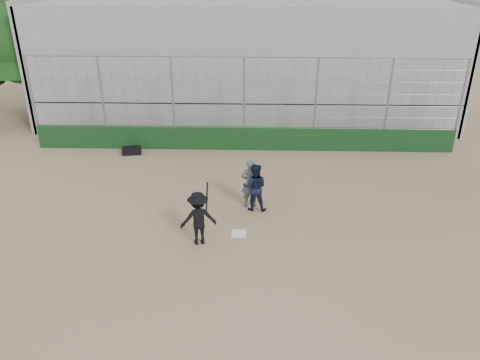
{
  "coord_description": "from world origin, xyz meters",
  "views": [
    {
      "loc": [
        0.41,
        -12.13,
        7.56
      ],
      "look_at": [
        0.0,
        1.4,
        1.15
      ],
      "focal_mm": 35.0,
      "sensor_mm": 36.0,
      "label": 1
    }
  ],
  "objects_px": {
    "batter_at_plate": "(198,218)",
    "equipment_bag": "(132,151)",
    "catcher_crouched": "(255,195)",
    "umpire": "(250,185)"
  },
  "relations": [
    {
      "from": "umpire",
      "to": "catcher_crouched",
      "type": "bearing_deg",
      "value": 112.09
    },
    {
      "from": "catcher_crouched",
      "to": "equipment_bag",
      "type": "distance_m",
      "value": 7.08
    },
    {
      "from": "batter_at_plate",
      "to": "umpire",
      "type": "distance_m",
      "value": 2.74
    },
    {
      "from": "catcher_crouched",
      "to": "umpire",
      "type": "bearing_deg",
      "value": 117.72
    },
    {
      "from": "batter_at_plate",
      "to": "equipment_bag",
      "type": "xyz_separation_m",
      "value": [
        -3.63,
        6.77,
        -0.65
      ]
    },
    {
      "from": "umpire",
      "to": "equipment_bag",
      "type": "bearing_deg",
      "value": -46.77
    },
    {
      "from": "umpire",
      "to": "batter_at_plate",
      "type": "bearing_deg",
      "value": 52.05
    },
    {
      "from": "batter_at_plate",
      "to": "umpire",
      "type": "bearing_deg",
      "value": 57.68
    },
    {
      "from": "batter_at_plate",
      "to": "catcher_crouched",
      "type": "relative_size",
      "value": 1.6
    },
    {
      "from": "catcher_crouched",
      "to": "equipment_bag",
      "type": "relative_size",
      "value": 1.35
    }
  ]
}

